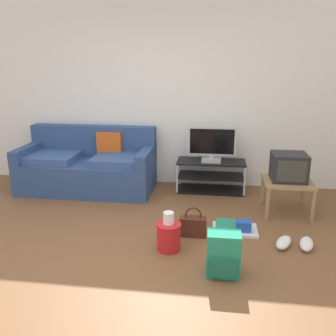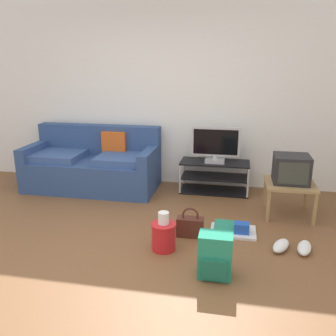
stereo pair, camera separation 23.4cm
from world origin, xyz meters
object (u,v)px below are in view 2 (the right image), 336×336
(handbag, at_px, (190,226))
(sneakers_pair, at_px, (293,247))
(couch, at_px, (94,166))
(side_table, at_px, (290,187))
(tv_stand, at_px, (214,177))
(floor_tray, at_px, (233,229))
(cleaning_bucket, at_px, (164,234))
(crt_tv, at_px, (291,169))
(flat_tv, at_px, (215,145))
(backpack, at_px, (215,256))

(handbag, bearing_deg, sneakers_pair, -6.85)
(couch, bearing_deg, side_table, -10.77)
(tv_stand, distance_m, side_table, 1.16)
(floor_tray, bearing_deg, tv_stand, 102.80)
(cleaning_bucket, relative_size, floor_tray, 0.81)
(couch, height_order, crt_tv, couch)
(crt_tv, xyz_separation_m, handbag, (-1.10, -0.80, -0.47))
(flat_tv, relative_size, sneakers_pair, 1.53)
(flat_tv, xyz_separation_m, handbag, (-0.16, -1.43, -0.58))
(floor_tray, bearing_deg, couch, 151.24)
(backpack, bearing_deg, floor_tray, 105.68)
(crt_tv, height_order, floor_tray, crt_tv)
(side_table, relative_size, cleaning_bucket, 1.44)
(crt_tv, relative_size, cleaning_bucket, 1.03)
(flat_tv, bearing_deg, floor_tray, -76.98)
(side_table, bearing_deg, handbag, -144.47)
(cleaning_bucket, bearing_deg, crt_tv, 40.69)
(flat_tv, relative_size, backpack, 1.69)
(cleaning_bucket, bearing_deg, backpack, -34.92)
(side_table, bearing_deg, flat_tv, 145.40)
(cleaning_bucket, xyz_separation_m, floor_tray, (0.67, 0.50, -0.12))
(crt_tv, distance_m, backpack, 1.74)
(couch, xyz_separation_m, side_table, (2.71, -0.52, 0.02))
(flat_tv, bearing_deg, tv_stand, 90.00)
(flat_tv, xyz_separation_m, sneakers_pair, (0.88, -1.56, -0.65))
(handbag, bearing_deg, floor_tray, 20.37)
(handbag, distance_m, cleaning_bucket, 0.40)
(crt_tv, xyz_separation_m, cleaning_bucket, (-1.32, -1.13, -0.42))
(sneakers_pair, bearing_deg, crt_tv, 86.53)
(side_table, xyz_separation_m, backpack, (-0.79, -1.49, -0.16))
(couch, distance_m, cleaning_bucket, 2.15)
(crt_tv, bearing_deg, floor_tray, -135.68)
(floor_tray, bearing_deg, backpack, -99.04)
(sneakers_pair, bearing_deg, cleaning_bucket, -170.61)
(side_table, bearing_deg, cleaning_bucket, -139.72)
(cleaning_bucket, distance_m, floor_tray, 0.85)
(couch, relative_size, flat_tv, 2.80)
(sneakers_pair, bearing_deg, tv_stand, 119.25)
(side_table, height_order, floor_tray, side_table)
(tv_stand, relative_size, handbag, 2.95)
(tv_stand, height_order, crt_tv, crt_tv)
(crt_tv, distance_m, sneakers_pair, 1.07)
(backpack, xyz_separation_m, floor_tray, (0.14, 0.87, -0.16))
(crt_tv, height_order, cleaning_bucket, crt_tv)
(floor_tray, bearing_deg, cleaning_bucket, -143.25)
(crt_tv, distance_m, floor_tray, 1.06)
(handbag, bearing_deg, side_table, 35.53)
(couch, bearing_deg, sneakers_pair, -28.20)
(crt_tv, bearing_deg, backpack, -117.60)
(side_table, bearing_deg, couch, 169.23)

